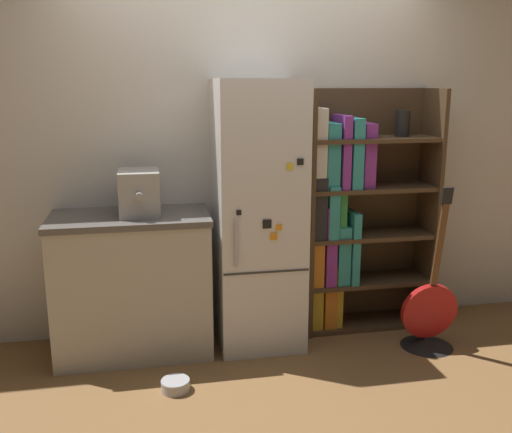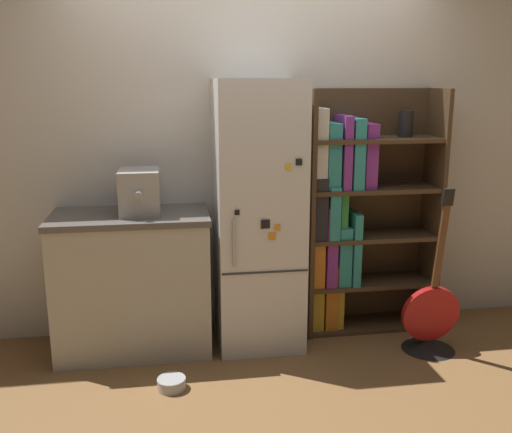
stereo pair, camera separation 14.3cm
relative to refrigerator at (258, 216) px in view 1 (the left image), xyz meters
name	(u,v)px [view 1 (the left image)]	position (x,y,z in m)	size (l,w,h in m)	color
ground_plane	(263,350)	(0.00, -0.17, -0.89)	(16.00, 16.00, 0.00)	olive
wall_back	(249,150)	(0.00, 0.31, 0.41)	(8.00, 0.05, 2.60)	silver
refrigerator	(258,216)	(0.00, 0.00, 0.00)	(0.56, 0.59, 1.79)	silver
bookshelf	(348,216)	(0.69, 0.14, -0.06)	(0.95, 0.35, 1.72)	#4C3823
kitchen_counter	(133,284)	(-0.84, 0.01, -0.42)	(1.01, 0.57, 0.94)	#BCB7A8
espresso_machine	(139,193)	(-0.77, 0.00, 0.19)	(0.25, 0.37, 0.29)	#A5A39E
guitar	(428,324)	(1.11, -0.33, -0.73)	(0.39, 0.35, 1.13)	black
pet_bowl	(175,384)	(-0.61, -0.58, -0.85)	(0.17, 0.17, 0.07)	#B7B7BC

